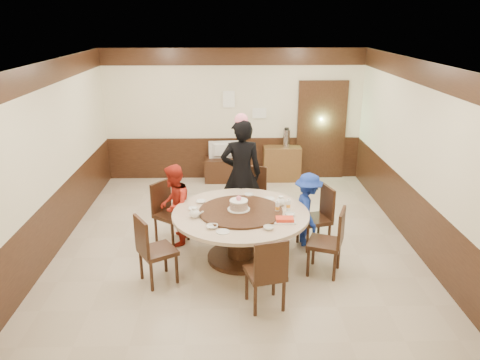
{
  "coord_description": "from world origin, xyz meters",
  "views": [
    {
      "loc": [
        -0.11,
        -6.92,
        3.42
      ],
      "look_at": [
        0.05,
        -0.34,
        1.1
      ],
      "focal_mm": 35.0,
      "sensor_mm": 36.0,
      "label": 1
    }
  ],
  "objects_px": {
    "birthday_cake": "(239,205)",
    "tv_stand": "(225,170)",
    "shrimp_platter": "(285,220)",
    "side_cabinet": "(282,164)",
    "person_red": "(174,205)",
    "thermos": "(286,138)",
    "person_blue": "(308,210)",
    "person_standing": "(241,174)",
    "television": "(224,150)",
    "banquet_table": "(241,226)"
  },
  "relations": [
    {
      "from": "thermos",
      "to": "television",
      "type": "bearing_deg",
      "value": -178.71
    },
    {
      "from": "person_blue",
      "to": "television",
      "type": "relative_size",
      "value": 1.77
    },
    {
      "from": "side_cabinet",
      "to": "tv_stand",
      "type": "bearing_deg",
      "value": -178.63
    },
    {
      "from": "birthday_cake",
      "to": "television",
      "type": "relative_size",
      "value": 0.49
    },
    {
      "from": "person_red",
      "to": "side_cabinet",
      "type": "distance_m",
      "value": 3.61
    },
    {
      "from": "birthday_cake",
      "to": "tv_stand",
      "type": "distance_m",
      "value": 3.52
    },
    {
      "from": "person_red",
      "to": "birthday_cake",
      "type": "distance_m",
      "value": 1.13
    },
    {
      "from": "shrimp_platter",
      "to": "thermos",
      "type": "distance_m",
      "value": 3.9
    },
    {
      "from": "person_standing",
      "to": "thermos",
      "type": "distance_m",
      "value": 2.58
    },
    {
      "from": "person_red",
      "to": "tv_stand",
      "type": "height_order",
      "value": "person_red"
    },
    {
      "from": "person_standing",
      "to": "shrimp_platter",
      "type": "height_order",
      "value": "person_standing"
    },
    {
      "from": "television",
      "to": "thermos",
      "type": "bearing_deg",
      "value": 176.84
    },
    {
      "from": "birthday_cake",
      "to": "television",
      "type": "height_order",
      "value": "birthday_cake"
    },
    {
      "from": "tv_stand",
      "to": "banquet_table",
      "type": "bearing_deg",
      "value": -85.76
    },
    {
      "from": "tv_stand",
      "to": "person_red",
      "type": "bearing_deg",
      "value": -104.32
    },
    {
      "from": "person_blue",
      "to": "thermos",
      "type": "relative_size",
      "value": 3.08
    },
    {
      "from": "person_standing",
      "to": "person_blue",
      "type": "distance_m",
      "value": 1.28
    },
    {
      "from": "shrimp_platter",
      "to": "side_cabinet",
      "type": "distance_m",
      "value": 3.91
    },
    {
      "from": "birthday_cake",
      "to": "tv_stand",
      "type": "relative_size",
      "value": 0.38
    },
    {
      "from": "person_blue",
      "to": "thermos",
      "type": "height_order",
      "value": "person_blue"
    },
    {
      "from": "person_standing",
      "to": "shrimp_platter",
      "type": "bearing_deg",
      "value": 106.52
    },
    {
      "from": "person_standing",
      "to": "thermos",
      "type": "relative_size",
      "value": 4.91
    },
    {
      "from": "person_red",
      "to": "person_blue",
      "type": "height_order",
      "value": "person_red"
    },
    {
      "from": "television",
      "to": "shrimp_platter",
      "type": "bearing_deg",
      "value": 98.07
    },
    {
      "from": "person_blue",
      "to": "birthday_cake",
      "type": "height_order",
      "value": "person_blue"
    },
    {
      "from": "person_standing",
      "to": "shrimp_platter",
      "type": "relative_size",
      "value": 6.22
    },
    {
      "from": "person_standing",
      "to": "thermos",
      "type": "height_order",
      "value": "person_standing"
    },
    {
      "from": "banquet_table",
      "to": "tv_stand",
      "type": "relative_size",
      "value": 2.32
    },
    {
      "from": "banquet_table",
      "to": "person_standing",
      "type": "relative_size",
      "value": 1.06
    },
    {
      "from": "banquet_table",
      "to": "side_cabinet",
      "type": "height_order",
      "value": "banquet_table"
    },
    {
      "from": "thermos",
      "to": "person_blue",
      "type": "bearing_deg",
      "value": -90.37
    },
    {
      "from": "birthday_cake",
      "to": "thermos",
      "type": "height_order",
      "value": "thermos"
    },
    {
      "from": "person_red",
      "to": "birthday_cake",
      "type": "relative_size",
      "value": 3.97
    },
    {
      "from": "shrimp_platter",
      "to": "thermos",
      "type": "relative_size",
      "value": 0.79
    },
    {
      "from": "television",
      "to": "tv_stand",
      "type": "bearing_deg",
      "value": 180.0
    },
    {
      "from": "person_blue",
      "to": "banquet_table",
      "type": "bearing_deg",
      "value": 110.57
    },
    {
      "from": "person_red",
      "to": "thermos",
      "type": "distance_m",
      "value": 3.66
    },
    {
      "from": "banquet_table",
      "to": "shrimp_platter",
      "type": "height_order",
      "value": "shrimp_platter"
    },
    {
      "from": "person_standing",
      "to": "thermos",
      "type": "xyz_separation_m",
      "value": [
        1.03,
        2.36,
        0.01
      ]
    },
    {
      "from": "person_blue",
      "to": "shrimp_platter",
      "type": "bearing_deg",
      "value": 147.55
    },
    {
      "from": "person_red",
      "to": "shrimp_platter",
      "type": "relative_size",
      "value": 4.31
    },
    {
      "from": "banquet_table",
      "to": "person_blue",
      "type": "bearing_deg",
      "value": 23.26
    },
    {
      "from": "thermos",
      "to": "banquet_table",
      "type": "bearing_deg",
      "value": -106.92
    },
    {
      "from": "person_standing",
      "to": "tv_stand",
      "type": "relative_size",
      "value": 2.2
    },
    {
      "from": "person_red",
      "to": "thermos",
      "type": "height_order",
      "value": "person_red"
    },
    {
      "from": "person_red",
      "to": "banquet_table",
      "type": "bearing_deg",
      "value": 68.68
    },
    {
      "from": "person_standing",
      "to": "person_blue",
      "type": "xyz_separation_m",
      "value": [
        1.01,
        -0.71,
        -0.35
      ]
    },
    {
      "from": "person_standing",
      "to": "birthday_cake",
      "type": "xyz_separation_m",
      "value": [
        -0.07,
        -1.13,
        -0.08
      ]
    },
    {
      "from": "person_standing",
      "to": "person_red",
      "type": "relative_size",
      "value": 1.44
    },
    {
      "from": "shrimp_platter",
      "to": "television",
      "type": "height_order",
      "value": "television"
    }
  ]
}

